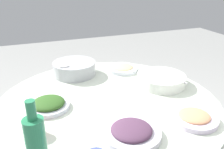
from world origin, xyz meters
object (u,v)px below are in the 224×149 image
soup_bowl (161,80)px  dish_greens (48,104)px  dish_eggplant (131,132)px  rice_bowl (74,68)px  green_bottle (36,142)px  dish_noodles (123,68)px  tea_cup_far (34,127)px  round_dining_table (108,117)px  dish_shrimp (194,117)px

soup_bowl → dish_greens: soup_bowl is taller
dish_eggplant → soup_bowl: bearing=136.0°
rice_bowl → soup_bowl: 0.56m
green_bottle → dish_noodles: bearing=139.2°
rice_bowl → dish_noodles: bearing=81.9°
dish_eggplant → green_bottle: bearing=-83.8°
green_bottle → rice_bowl: bearing=158.8°
dish_eggplant → tea_cup_far: (-0.16, -0.37, 0.01)m
soup_bowl → dish_greens: 0.67m
dish_eggplant → tea_cup_far: bearing=-113.0°
dish_eggplant → tea_cup_far: 0.40m
round_dining_table → dish_noodles: (-0.36, 0.24, 0.12)m
dish_noodles → dish_eggplant: (0.67, -0.25, 0.00)m
dish_noodles → dish_greens: dish_greens is taller
rice_bowl → dish_shrimp: (0.72, 0.39, -0.03)m
round_dining_table → dish_noodles: size_ratio=5.67×
dish_shrimp → green_bottle: green_bottle is taller
dish_shrimp → tea_cup_far: 0.70m
dish_shrimp → tea_cup_far: size_ratio=3.09×
rice_bowl → soup_bowl: rice_bowl is taller
rice_bowl → dish_noodles: (0.05, 0.32, -0.03)m
dish_greens → rice_bowl: bearing=150.2°
rice_bowl → tea_cup_far: rice_bowl is taller
rice_bowl → tea_cup_far: (0.56, -0.30, -0.01)m
round_dining_table → rice_bowl: rice_bowl is taller
dish_greens → soup_bowl: bearing=93.7°
dish_eggplant → rice_bowl: bearing=-174.0°
green_bottle → dish_eggplant: bearing=96.2°
soup_bowl → green_bottle: green_bottle is taller
dish_noodles → dish_eggplant: dish_eggplant is taller
dish_noodles → dish_greens: (0.33, -0.54, 0.01)m
dish_greens → tea_cup_far: tea_cup_far is taller
dish_noodles → dish_greens: bearing=-58.6°
rice_bowl → soup_bowl: bearing=53.6°
rice_bowl → green_bottle: green_bottle is taller
round_dining_table → tea_cup_far: tea_cup_far is taller
dish_greens → dish_noodles: bearing=121.4°
tea_cup_far → green_bottle: bearing=0.7°
round_dining_table → dish_shrimp: dish_shrimp is taller
dish_greens → green_bottle: 0.40m
dish_shrimp → tea_cup_far: bearing=-102.8°
dish_eggplant → green_bottle: size_ratio=0.93×
green_bottle → tea_cup_far: size_ratio=3.80×
dish_eggplant → green_bottle: 0.38m
green_bottle → dish_shrimp: bearing=93.5°
dish_eggplant → dish_shrimp: size_ratio=1.15×
round_dining_table → dish_eggplant: 0.34m
dish_eggplant → green_bottle: green_bottle is taller
round_dining_table → green_bottle: (0.36, -0.38, 0.21)m
dish_eggplant → tea_cup_far: tea_cup_far is taller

